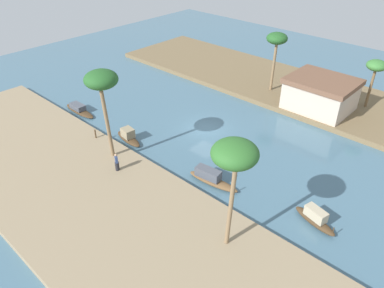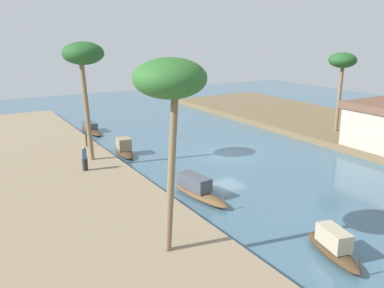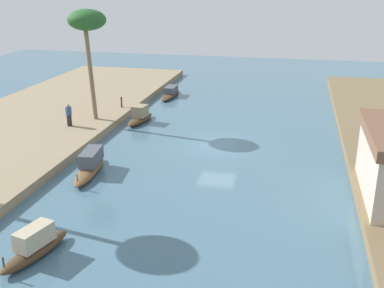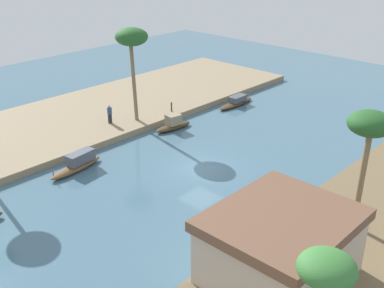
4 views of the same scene
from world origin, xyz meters
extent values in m
plane|color=#476B7F|center=(0.00, 0.00, 0.00)|extent=(75.79, 75.79, 0.00)
cube|color=#937F60|center=(0.00, -14.50, 0.27)|extent=(46.78, 12.64, 0.54)
ellipsoid|color=#47331E|center=(-12.67, -6.78, 0.18)|extent=(4.91, 1.17, 0.37)
cube|color=#4C515B|center=(-12.96, -6.78, 0.65)|extent=(1.91, 0.98, 0.56)
ellipsoid|color=brown|center=(6.39, -6.36, 0.24)|extent=(4.68, 1.59, 0.49)
cube|color=#4C515B|center=(5.89, -6.42, 0.88)|extent=(2.27, 1.16, 0.78)
cylinder|color=brown|center=(8.40, -6.10, 0.65)|extent=(0.07, 0.07, 0.42)
ellipsoid|color=#47331E|center=(-4.00, -6.85, 0.23)|extent=(3.78, 1.51, 0.46)
cube|color=gray|center=(-4.04, -6.84, 0.90)|extent=(1.33, 1.10, 0.88)
ellipsoid|color=#47331E|center=(14.71, -4.87, 0.27)|extent=(3.64, 1.69, 0.53)
cube|color=tan|center=(14.67, -4.87, 0.93)|extent=(1.76, 1.13, 0.79)
cylinder|color=#47331E|center=(16.22, -5.25, 0.69)|extent=(0.07, 0.07, 0.42)
cylinder|color=#232328|center=(-0.35, -10.95, 0.93)|extent=(0.46, 0.46, 0.79)
cube|color=#33477A|center=(-0.35, -10.95, 1.65)|extent=(0.43, 0.35, 0.63)
sphere|color=tan|center=(-0.35, -10.95, 2.07)|extent=(0.22, 0.22, 0.22)
cylinder|color=#4C3823|center=(-6.08, -9.15, 0.98)|extent=(0.14, 0.14, 0.88)
cylinder|color=#7F6647|center=(-2.44, -9.99, 3.93)|extent=(0.32, 0.63, 6.78)
ellipsoid|color=#235623|center=(-2.44, -9.99, 7.86)|extent=(2.75, 2.75, 1.51)
camera|label=1|loc=(21.39, -25.14, 19.31)|focal=34.57mm
camera|label=2|loc=(25.25, -17.98, 9.26)|focal=38.97mm
camera|label=3|loc=(28.98, 4.84, 10.59)|focal=43.32mm
camera|label=4|loc=(23.43, 21.10, 15.99)|focal=45.23mm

